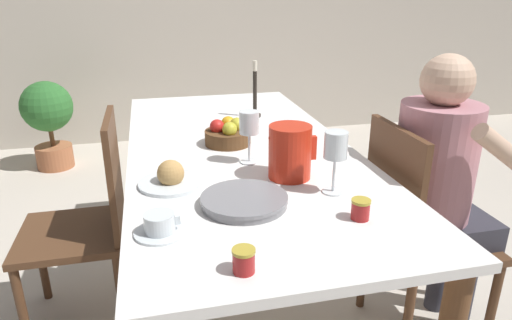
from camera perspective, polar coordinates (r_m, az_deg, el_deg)
The scene contains 16 objects.
ground_plane at distance 2.26m, azimuth -1.79°, elevation -16.95°, with size 20.00×20.00×0.00m, color beige.
dining_table at distance 1.93m, azimuth -2.01°, elevation -1.05°, with size 0.90×1.96×0.76m.
chair_person_side at distance 1.93m, azimuth 19.31°, elevation -8.34°, with size 0.42×0.42×0.92m.
chair_opposite at distance 2.03m, azimuth -20.17°, elevation -6.99°, with size 0.42×0.42×0.92m.
person_seated at distance 1.90m, azimuth 22.10°, elevation -2.21°, with size 0.39×0.41×1.17m.
red_pitcher at distance 1.56m, azimuth 4.26°, elevation 1.04°, with size 0.17×0.15×0.19m.
wine_glass_water at distance 1.67m, azimuth -0.99°, elevation 4.39°, with size 0.07×0.07×0.20m.
wine_glass_juice at distance 1.44m, azimuth 9.92°, elevation 1.40°, with size 0.07×0.07×0.20m.
teacup_near_person at distance 1.26m, azimuth -11.93°, elevation -8.00°, with size 0.14×0.14×0.06m.
serving_tray at distance 1.39m, azimuth -1.49°, elevation -5.10°, with size 0.27×0.27×0.03m.
bread_plate at distance 1.55m, azimuth -10.58°, elevation -2.17°, with size 0.22×0.22×0.09m.
jam_jar_amber at distance 1.08m, azimuth -1.55°, elevation -12.30°, with size 0.06×0.06×0.06m.
jam_jar_red at distance 1.33m, azimuth 12.94°, elevation -5.90°, with size 0.06×0.06×0.06m.
fruit_bowl at distance 1.91m, azimuth -3.55°, elevation 3.26°, with size 0.19×0.19×0.11m.
candlestick_tall at distance 2.31m, azimuth -0.14°, elevation 8.00°, with size 0.06×0.06×0.28m.
potted_plant at distance 3.96m, azimuth -24.53°, elevation 4.97°, with size 0.39×0.39×0.71m.
Camera 1 is at (-0.35, -1.75, 1.39)m, focal length 32.00 mm.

